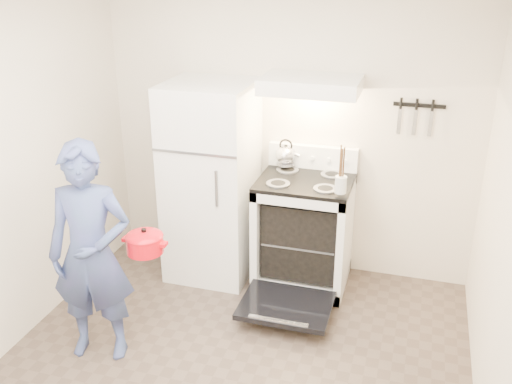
# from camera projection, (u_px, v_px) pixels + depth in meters

# --- Properties ---
(back_wall) EXTENTS (3.20, 0.02, 2.50)m
(back_wall) POSITION_uv_depth(u_px,v_px,m) (288.00, 131.00, 4.85)
(back_wall) COLOR #EDDEC6
(back_wall) RESTS_ON ground
(refrigerator) EXTENTS (0.70, 0.70, 1.70)m
(refrigerator) POSITION_uv_depth(u_px,v_px,m) (211.00, 182.00, 4.85)
(refrigerator) COLOR white
(refrigerator) RESTS_ON floor
(stove_body) EXTENTS (0.76, 0.65, 0.92)m
(stove_body) POSITION_uv_depth(u_px,v_px,m) (304.00, 233.00, 4.81)
(stove_body) COLOR white
(stove_body) RESTS_ON floor
(cooktop) EXTENTS (0.76, 0.65, 0.03)m
(cooktop) POSITION_uv_depth(u_px,v_px,m) (306.00, 181.00, 4.63)
(cooktop) COLOR black
(cooktop) RESTS_ON stove_body
(backsplash) EXTENTS (0.76, 0.07, 0.20)m
(backsplash) POSITION_uv_depth(u_px,v_px,m) (313.00, 157.00, 4.84)
(backsplash) COLOR white
(backsplash) RESTS_ON cooktop
(oven_door) EXTENTS (0.70, 0.54, 0.04)m
(oven_door) POSITION_uv_depth(u_px,v_px,m) (286.00, 305.00, 4.42)
(oven_door) COLOR black
(oven_door) RESTS_ON floor
(oven_rack) EXTENTS (0.60, 0.52, 0.01)m
(oven_rack) POSITION_uv_depth(u_px,v_px,m) (304.00, 236.00, 4.82)
(oven_rack) COLOR gray
(oven_rack) RESTS_ON stove_body
(range_hood) EXTENTS (0.76, 0.50, 0.12)m
(range_hood) POSITION_uv_depth(u_px,v_px,m) (311.00, 85.00, 4.39)
(range_hood) COLOR white
(range_hood) RESTS_ON back_wall
(knife_strip) EXTENTS (0.40, 0.02, 0.03)m
(knife_strip) POSITION_uv_depth(u_px,v_px,m) (419.00, 105.00, 4.45)
(knife_strip) COLOR black
(knife_strip) RESTS_ON back_wall
(pizza_stone) EXTENTS (0.34, 0.34, 0.02)m
(pizza_stone) POSITION_uv_depth(u_px,v_px,m) (302.00, 235.00, 4.80)
(pizza_stone) COLOR #8E654A
(pizza_stone) RESTS_ON oven_rack
(tea_kettle) EXTENTS (0.21, 0.17, 0.26)m
(tea_kettle) POSITION_uv_depth(u_px,v_px,m) (286.00, 154.00, 4.83)
(tea_kettle) COLOR silver
(tea_kettle) RESTS_ON cooktop
(utensil_jar) EXTENTS (0.10, 0.10, 0.13)m
(utensil_jar) POSITION_uv_depth(u_px,v_px,m) (341.00, 185.00, 4.27)
(utensil_jar) COLOR silver
(utensil_jar) RESTS_ON cooktop
(person) EXTENTS (0.64, 0.50, 1.57)m
(person) POSITION_uv_depth(u_px,v_px,m) (91.00, 254.00, 3.82)
(person) COLOR #30496B
(person) RESTS_ON floor
(dutch_oven) EXTENTS (0.33, 0.26, 0.22)m
(dutch_oven) POSITION_uv_depth(u_px,v_px,m) (145.00, 244.00, 3.92)
(dutch_oven) COLOR red
(dutch_oven) RESTS_ON person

